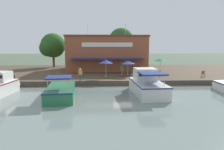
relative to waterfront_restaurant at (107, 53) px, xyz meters
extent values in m
plane|color=#4C5B47|center=(13.29, 1.76, -3.68)|extent=(220.00, 220.00, 0.00)
cube|color=#4C3D2D|center=(2.29, 1.76, -3.38)|extent=(22.00, 56.00, 0.60)
cube|color=#2D2D33|center=(13.19, 1.76, -3.03)|extent=(0.20, 50.40, 0.10)
cube|color=brown|center=(-0.03, 0.00, -0.15)|extent=(8.69, 13.78, 5.84)
cube|color=brown|center=(-0.03, 0.00, 2.92)|extent=(8.87, 14.06, 0.30)
cube|color=navy|center=(5.22, 0.00, -0.78)|extent=(1.80, 11.71, 0.16)
cube|color=silver|center=(4.36, 0.00, 1.45)|extent=(0.08, 8.27, 0.70)
cylinder|color=silver|center=(-0.03, 3.45, 4.04)|extent=(0.06, 0.06, 2.54)
cube|color=#337547|center=(0.15, 3.45, 5.16)|extent=(0.36, 0.03, 0.24)
cylinder|color=silver|center=(-0.03, -3.45, 3.93)|extent=(0.06, 0.06, 2.32)
cube|color=orange|center=(0.15, -3.45, 4.94)|extent=(0.36, 0.03, 0.24)
cylinder|color=#B7B7B7|center=(8.06, 7.75, -1.89)|extent=(0.06, 0.06, 2.36)
cylinder|color=#2D2D33|center=(8.06, 7.75, -3.05)|extent=(0.36, 0.36, 0.06)
cone|color=#19663D|center=(8.06, 7.75, -0.77)|extent=(2.00, 2.00, 0.36)
cone|color=silver|center=(8.06, 7.75, -0.75)|extent=(1.24, 1.24, 0.28)
sphere|color=silver|center=(8.06, 7.75, -0.59)|extent=(0.08, 0.08, 0.08)
cylinder|color=#B7B7B7|center=(10.49, -0.33, -1.92)|extent=(0.06, 0.06, 2.32)
cylinder|color=#2D2D33|center=(10.49, -0.33, -3.05)|extent=(0.36, 0.36, 0.06)
cone|color=navy|center=(10.49, -0.33, -0.82)|extent=(1.86, 1.86, 0.43)
cone|color=white|center=(10.49, -0.33, -0.80)|extent=(1.15, 1.15, 0.35)
sphere|color=white|center=(10.49, -0.33, -0.60)|extent=(0.08, 0.08, 0.08)
cylinder|color=#B7B7B7|center=(8.81, 2.84, -2.04)|extent=(0.06, 0.06, 2.07)
cylinder|color=#2D2D33|center=(8.81, 2.84, -3.05)|extent=(0.36, 0.36, 0.06)
cone|color=navy|center=(8.81, 2.84, -1.06)|extent=(2.17, 2.17, 0.39)
cone|color=white|center=(8.81, 2.84, -1.04)|extent=(1.35, 1.35, 0.31)
sphere|color=white|center=(8.81, 2.84, -0.87)|extent=(0.08, 0.08, 0.08)
cube|color=brown|center=(9.33, 7.71, -2.86)|extent=(0.05, 0.05, 0.42)
cube|color=brown|center=(9.41, 7.32, -2.86)|extent=(0.05, 0.05, 0.42)
cube|color=brown|center=(8.94, 7.63, -2.86)|extent=(0.05, 0.05, 0.42)
cube|color=brown|center=(9.02, 7.24, -2.86)|extent=(0.05, 0.05, 0.42)
cube|color=brown|center=(9.18, 7.47, -2.65)|extent=(0.53, 0.53, 0.05)
cube|color=brown|center=(8.98, 7.43, -2.43)|extent=(0.14, 0.44, 0.40)
cube|color=brown|center=(9.76, -3.69, -2.86)|extent=(0.05, 0.05, 0.42)
cube|color=brown|center=(9.68, -4.09, -2.86)|extent=(0.05, 0.05, 0.42)
cube|color=brown|center=(9.37, -3.61, -2.86)|extent=(0.05, 0.05, 0.42)
cube|color=brown|center=(9.29, -4.00, -2.86)|extent=(0.05, 0.05, 0.42)
cube|color=brown|center=(9.52, -3.85, -2.65)|extent=(0.52, 0.52, 0.05)
cube|color=brown|center=(9.33, -3.81, -2.43)|extent=(0.13, 0.44, 0.40)
cube|color=brown|center=(10.16, 13.59, -2.86)|extent=(0.05, 0.05, 0.42)
cube|color=brown|center=(10.08, 13.20, -2.86)|extent=(0.05, 0.05, 0.42)
cube|color=brown|center=(9.77, 13.67, -2.86)|extent=(0.05, 0.05, 0.42)
cube|color=brown|center=(9.69, 13.28, -2.86)|extent=(0.05, 0.05, 0.42)
cube|color=brown|center=(9.93, 13.43, -2.65)|extent=(0.52, 0.52, 0.05)
cube|color=brown|center=(9.73, 13.47, -2.43)|extent=(0.12, 0.44, 0.40)
cube|color=brown|center=(9.52, -6.97, -2.86)|extent=(0.05, 0.05, 0.42)
cube|color=brown|center=(9.38, -7.34, -2.86)|extent=(0.05, 0.05, 0.42)
cube|color=brown|center=(9.14, -6.82, -2.86)|extent=(0.05, 0.05, 0.42)
cube|color=brown|center=(9.00, -7.20, -2.86)|extent=(0.05, 0.05, 0.42)
cube|color=brown|center=(9.26, -7.08, -2.65)|extent=(0.57, 0.57, 0.05)
cube|color=brown|center=(9.07, -7.01, -2.43)|extent=(0.19, 0.43, 0.40)
cylinder|color=#B23338|center=(8.67, 2.14, -2.67)|extent=(0.13, 0.13, 0.81)
cylinder|color=#B23338|center=(8.61, 1.98, -2.67)|extent=(0.13, 0.13, 0.81)
cylinder|color=#337547|center=(8.64, 2.06, -1.95)|extent=(0.47, 0.47, 0.64)
sphere|color=tan|center=(8.64, 2.06, -1.52)|extent=(0.22, 0.22, 0.22)
cylinder|color=#2D5193|center=(12.06, -3.58, -2.69)|extent=(0.13, 0.13, 0.77)
cylinder|color=#2D5193|center=(12.22, -3.62, -2.69)|extent=(0.13, 0.13, 0.77)
cylinder|color=orange|center=(12.14, -3.60, -1.99)|extent=(0.45, 0.45, 0.61)
sphere|color=tan|center=(12.14, -3.60, -1.58)|extent=(0.21, 0.21, 0.21)
ellipsoid|color=silver|center=(15.04, -10.87, -2.95)|extent=(2.02, 1.95, 1.29)
cube|color=white|center=(16.75, -11.01, -1.82)|extent=(1.97, 1.66, 0.97)
cube|color=silver|center=(17.67, 3.73, -2.95)|extent=(6.25, 2.95, 1.30)
ellipsoid|color=silver|center=(14.61, 3.59, -2.95)|extent=(2.28, 2.63, 1.30)
cube|color=navy|center=(17.67, 3.73, -2.38)|extent=(6.32, 2.99, 0.10)
cube|color=white|center=(16.59, 3.68, -1.68)|extent=(2.30, 2.23, 1.23)
cube|color=black|center=(17.67, 3.73, -1.53)|extent=(0.14, 1.87, 0.43)
cube|color=navy|center=(19.12, 3.79, -1.28)|extent=(2.43, 2.37, 0.13)
cylinder|color=silver|center=(19.77, 4.76, -1.79)|extent=(0.05, 0.05, 1.02)
cylinder|color=silver|center=(19.86, 2.89, -1.79)|extent=(0.05, 0.05, 1.02)
cylinder|color=silver|center=(14.36, 3.58, -2.00)|extent=(0.14, 2.14, 0.04)
cube|color=#287047|center=(18.56, -4.72, -3.06)|extent=(5.95, 3.02, 1.08)
ellipsoid|color=#287047|center=(15.71, -5.02, -3.06)|extent=(2.25, 2.52, 1.08)
cube|color=navy|center=(18.56, -4.72, -2.60)|extent=(6.02, 3.07, 0.10)
cube|color=navy|center=(19.90, -4.58, -1.44)|extent=(2.30, 2.28, 0.13)
cylinder|color=silver|center=(20.43, -3.67, -1.98)|extent=(0.05, 0.05, 1.07)
cylinder|color=silver|center=(20.61, -5.37, -1.98)|extent=(0.05, 0.05, 1.07)
cylinder|color=silver|center=(15.47, -5.04, -2.22)|extent=(0.24, 1.95, 0.04)
cylinder|color=#473323|center=(12.94, -11.39, -2.66)|extent=(0.18, 0.18, 0.83)
cylinder|color=#2D2D33|center=(12.94, -11.39, -2.22)|extent=(0.22, 0.22, 0.04)
cylinder|color=brown|center=(-4.86, -10.93, -1.79)|extent=(0.47, 0.47, 2.58)
sphere|color=#285623|center=(-4.86, -10.93, 1.37)|extent=(4.99, 4.99, 4.99)
sphere|color=#285623|center=(-3.86, -11.68, 0.88)|extent=(3.49, 3.49, 3.49)
cylinder|color=brown|center=(-5.56, 3.19, -1.28)|extent=(0.40, 0.40, 3.59)
sphere|color=#285623|center=(-5.56, 3.19, 2.46)|extent=(5.18, 5.18, 5.18)
sphere|color=#285623|center=(-4.52, 2.41, 1.94)|extent=(3.63, 3.63, 3.63)
camera|label=1|loc=(37.13, -0.78, 1.22)|focal=32.00mm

